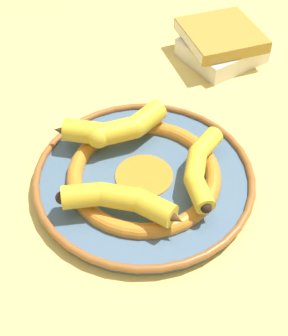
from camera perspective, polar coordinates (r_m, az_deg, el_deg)
name	(u,v)px	position (r m, az deg, el deg)	size (l,w,h in m)	color
ground_plane	(162,181)	(0.79, 2.15, -1.55)	(2.80, 2.80, 0.00)	#E5CC6B
decorative_bowl	(144,176)	(0.78, 0.00, -1.03)	(0.37, 0.37, 0.03)	slate
banana_a	(200,165)	(0.75, 6.90, 0.32)	(0.18, 0.08, 0.03)	yellow
banana_b	(121,201)	(0.70, -2.80, -3.99)	(0.08, 0.19, 0.04)	gold
banana_c	(114,128)	(0.81, -3.73, 4.85)	(0.15, 0.16, 0.04)	yellow
book_stack	(221,44)	(1.06, 9.36, 14.67)	(0.22, 0.22, 0.07)	silver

